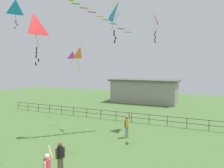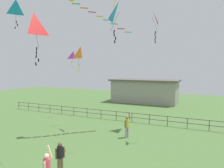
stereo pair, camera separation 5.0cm
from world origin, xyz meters
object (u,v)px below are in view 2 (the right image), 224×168
at_px(kite_3, 119,13).
at_px(streamer_kite, 77,0).
at_px(kite_7, 34,27).
at_px(kite_0, 73,56).
at_px(kite_5, 16,8).
at_px(person_6, 60,156).
at_px(person_2, 127,125).
at_px(kite_6, 81,53).
at_px(kite_8, 152,19).

distance_m(kite_3, streamer_kite, 5.00).
height_order(kite_7, streamer_kite, streamer_kite).
bearing_deg(streamer_kite, kite_0, 128.38).
distance_m(kite_3, kite_7, 5.37).
bearing_deg(kite_3, kite_5, -173.32).
xyz_separation_m(person_6, kite_7, (-2.58, 1.02, 6.92)).
bearing_deg(kite_7, person_6, -21.55).
bearing_deg(kite_7, person_2, 57.74).
bearing_deg(person_2, kite_5, -157.21).
bearing_deg(person_2, kite_6, 159.84).
xyz_separation_m(person_2, kite_5, (-7.87, -3.31, 9.05)).
bearing_deg(kite_0, kite_7, -66.11).
relative_size(kite_3, kite_8, 0.92).
xyz_separation_m(kite_0, kite_7, (4.61, -10.40, 1.08)).
distance_m(kite_0, streamer_kite, 7.90).
bearing_deg(streamer_kite, kite_8, 40.75).
bearing_deg(streamer_kite, person_2, 9.66).
bearing_deg(kite_3, kite_7, -138.97).
bearing_deg(kite_8, kite_5, -141.83).
bearing_deg(kite_8, person_6, -100.95).
height_order(person_2, kite_3, kite_3).
xyz_separation_m(kite_3, streamer_kite, (-4.36, 1.66, 1.81)).
distance_m(person_6, streamer_kite, 12.02).
relative_size(kite_0, kite_8, 0.63).
distance_m(kite_0, kite_5, 8.57).
xyz_separation_m(person_6, kite_5, (-6.79, 3.50, 9.10)).
xyz_separation_m(kite_3, kite_5, (-8.17, -0.96, 1.00)).
height_order(person_2, kite_0, kite_0).
relative_size(person_2, kite_7, 0.66).
bearing_deg(person_2, streamer_kite, -170.34).
xyz_separation_m(kite_0, kite_6, (2.68, -2.57, 0.03)).
relative_size(kite_3, kite_7, 0.87).
relative_size(kite_5, kite_8, 0.73).
height_order(kite_0, kite_6, kite_6).
bearing_deg(kite_5, kite_3, 6.68).
xyz_separation_m(kite_0, kite_5, (0.40, -7.92, 3.25)).
bearing_deg(person_6, person_2, 81.03).
relative_size(person_6, kite_0, 0.92).
xyz_separation_m(kite_3, kite_8, (0.64, 5.97, 0.75)).
height_order(kite_0, kite_7, kite_7).
bearing_deg(kite_7, streamer_kite, 94.56).
distance_m(kite_0, kite_7, 11.43).
bearing_deg(kite_8, kite_7, -116.04).
bearing_deg(kite_8, kite_3, -96.16).
xyz_separation_m(person_6, kite_6, (-4.51, 8.86, 5.87)).
xyz_separation_m(kite_5, kite_7, (4.21, -2.48, -2.17)).
height_order(kite_3, kite_7, kite_3).
distance_m(kite_6, streamer_kite, 5.11).
bearing_deg(kite_5, person_2, 22.79).
height_order(kite_6, kite_7, kite_7).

